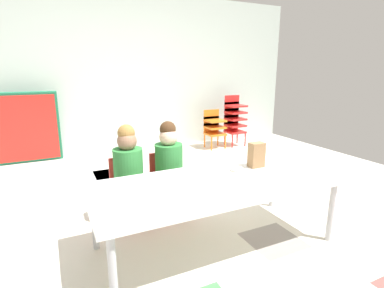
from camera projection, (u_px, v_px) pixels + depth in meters
The scene contains 12 objects.
ground_plane at pixel (181, 208), 3.10m from camera, with size 6.57×5.02×0.02m.
back_wall at pixel (120, 74), 4.98m from camera, with size 6.57×0.10×2.61m, color #B2C1B7.
craft_table at pixel (216, 186), 2.33m from camera, with size 1.92×0.83×0.54m.
seated_child_near_camera at pixel (128, 166), 2.66m from camera, with size 0.34×0.34×0.92m.
seated_child_middle_seat at pixel (169, 160), 2.82m from camera, with size 0.32×0.31×0.92m.
kid_chair_orange_stack at pixel (214, 126), 5.37m from camera, with size 0.32×0.30×0.68m.
kid_chair_red_stack at pixel (234, 118), 5.52m from camera, with size 0.32×0.30×0.92m.
folded_activity_table at pixel (27, 129), 4.38m from camera, with size 0.90×0.29×1.09m.
paper_bag_brown at pixel (256, 155), 2.64m from camera, with size 0.13×0.09×0.22m, color #9E754C.
paper_plate_near_edge at pixel (237, 171), 2.54m from camera, with size 0.18×0.18×0.01m, color white.
paper_plate_center_table at pixel (158, 200), 1.98m from camera, with size 0.18×0.18×0.01m, color white.
donut_powdered_on_plate at pixel (237, 169), 2.53m from camera, with size 0.11×0.11×0.03m, color white.
Camera 1 is at (-1.13, -2.62, 1.39)m, focal length 28.09 mm.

